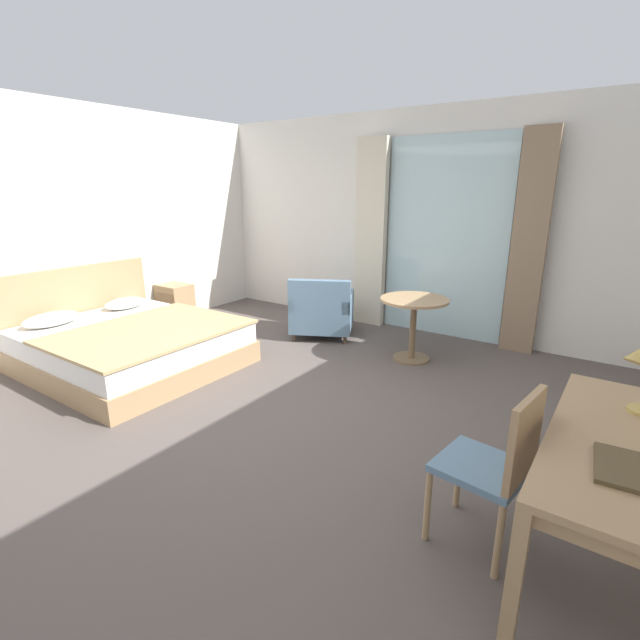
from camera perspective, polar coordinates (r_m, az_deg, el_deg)
The scene contains 13 objects.
ground at distance 4.21m, azimuth -6.66°, elevation -11.13°, with size 6.65×6.44×0.10m, color #564C47.
wall_back at distance 6.27m, azimuth 11.35°, elevation 11.79°, with size 6.25×0.12×2.83m, color silver.
wall_left at distance 6.24m, azimuth -29.22°, elevation 10.04°, with size 0.12×6.04×2.83m, color silver.
balcony_glass_door at distance 6.03m, azimuth 15.38°, elevation 9.73°, with size 1.57×0.02×2.49m, color silver.
curtain_panel_left at distance 6.35m, azimuth 6.39°, elevation 10.57°, with size 0.43×0.10×2.51m, color beige.
curtain_panel_right at distance 5.68m, azimuth 24.68°, elevation 8.52°, with size 0.37×0.10×2.51m, color #897056.
bed at distance 5.36m, azimuth -22.95°, elevation -2.67°, with size 2.12×1.86×0.99m.
nightstand at distance 6.81m, azimuth -17.66°, elevation 1.96°, with size 0.45×0.37×0.56m.
writing_desk at distance 2.60m, azimuth 33.24°, elevation -14.15°, with size 0.60×1.46×0.77m.
desk_chair at distance 2.62m, azimuth 21.30°, elevation -16.28°, with size 0.48×0.46×0.93m.
closed_book at distance 2.31m, azimuth 33.69°, elevation -15.18°, with size 0.20×0.31×0.02m, color brown.
armchair_by_window at distance 5.90m, azimuth 0.26°, elevation 1.03°, with size 1.04×1.04×0.80m.
round_cafe_table at distance 5.13m, azimuth 11.66°, elevation 0.73°, with size 0.74×0.74×0.71m.
Camera 1 is at (2.50, -2.77, 1.89)m, focal length 25.54 mm.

